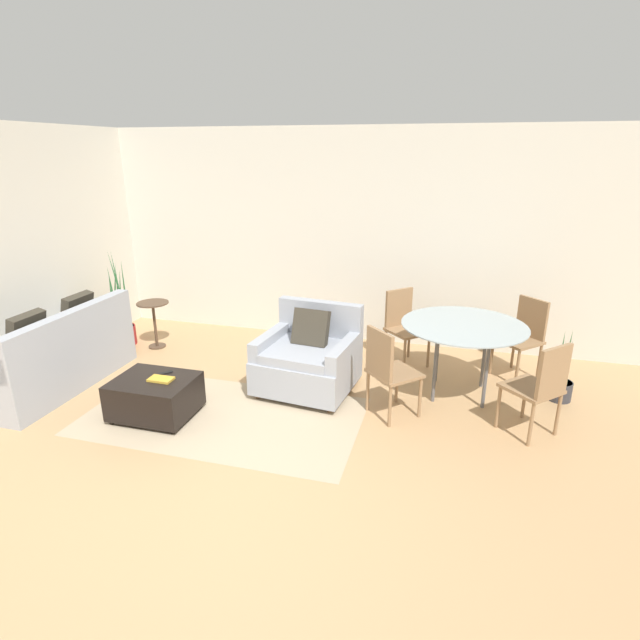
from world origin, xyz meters
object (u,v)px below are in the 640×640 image
(dining_table, at_px, (463,331))
(dining_chair_far_left, at_px, (403,322))
(potted_plant, at_px, (121,322))
(tv_remote_primary, at_px, (164,373))
(armchair, at_px, (309,359))
(dining_chair_near_right, at_px, (541,384))
(ottoman, at_px, (155,396))
(dining_chair_far_right, at_px, (524,332))
(side_table, at_px, (154,316))
(couch, at_px, (54,358))
(potted_plant_small, at_px, (561,379))
(dining_chair_near_left, at_px, (388,367))
(book_stack, at_px, (161,379))

(dining_table, xyz_separation_m, dining_chair_far_left, (-0.67, 0.67, -0.19))
(potted_plant, bearing_deg, tv_remote_primary, -42.79)
(armchair, bearing_deg, dining_chair_near_right, -9.47)
(dining_table, distance_m, dining_chair_far_left, 0.97)
(ottoman, height_order, dining_chair_far_right, dining_chair_far_right)
(potted_plant, relative_size, side_table, 2.12)
(couch, xyz_separation_m, dining_chair_near_right, (4.93, 0.28, 0.20))
(potted_plant_small, bearing_deg, tv_remote_primary, -161.69)
(side_table, relative_size, dining_chair_near_left, 0.68)
(potted_plant, distance_m, dining_chair_far_right, 5.01)
(potted_plant, distance_m, dining_table, 4.35)
(couch, relative_size, dining_chair_far_left, 1.98)
(tv_remote_primary, bearing_deg, dining_chair_far_left, 40.15)
(dining_chair_near_left, bearing_deg, ottoman, -164.70)
(dining_table, height_order, dining_chair_far_right, dining_chair_far_right)
(book_stack, distance_m, tv_remote_primary, 0.15)
(dining_chair_near_left, bearing_deg, potted_plant_small, 25.83)
(dining_chair_far_right, xyz_separation_m, potted_plant_small, (0.34, -0.53, -0.29))
(book_stack, height_order, potted_plant, potted_plant)
(dining_table, xyz_separation_m, dining_chair_near_left, (-0.67, -0.67, -0.19))
(couch, distance_m, dining_chair_near_left, 3.60)
(armchair, bearing_deg, ottoman, -142.65)
(dining_table, bearing_deg, potted_plant, 176.07)
(dining_table, bearing_deg, book_stack, -155.36)
(potted_plant, bearing_deg, book_stack, -44.50)
(couch, relative_size, book_stack, 7.79)
(couch, relative_size, potted_plant_small, 2.35)
(dining_chair_near_left, distance_m, dining_chair_far_left, 1.35)
(ottoman, distance_m, dining_table, 3.13)
(ottoman, xyz_separation_m, dining_chair_far_right, (3.50, 1.93, 0.30))
(tv_remote_primary, xyz_separation_m, dining_chair_far_left, (2.12, 1.79, 0.12))
(dining_chair_near_right, height_order, dining_chair_far_left, same)
(dining_chair_near_left, height_order, dining_chair_far_right, same)
(ottoman, relative_size, dining_table, 0.59)
(dining_chair_far_right, bearing_deg, tv_remote_primary, -152.70)
(book_stack, relative_size, dining_table, 0.18)
(ottoman, distance_m, potted_plant_small, 4.09)
(potted_plant, bearing_deg, dining_chair_near_left, -14.89)
(potted_plant_small, bearing_deg, couch, -168.20)
(ottoman, height_order, dining_chair_near_right, dining_chair_near_right)
(tv_remote_primary, distance_m, dining_chair_far_right, 3.90)
(potted_plant, distance_m, potted_plant_small, 5.34)
(dining_chair_far_right, bearing_deg, potted_plant, -175.69)
(potted_plant, xyz_separation_m, dining_table, (4.32, -0.30, 0.39))
(armchair, relative_size, dining_chair_near_left, 1.17)
(ottoman, bearing_deg, dining_table, 24.07)
(tv_remote_primary, xyz_separation_m, dining_chair_far_right, (3.47, 1.79, 0.12))
(ottoman, xyz_separation_m, dining_chair_far_left, (2.15, 1.93, 0.30))
(tv_remote_primary, xyz_separation_m, potted_plant_small, (3.81, 1.26, -0.17))
(dining_table, bearing_deg, tv_remote_primary, -158.22)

